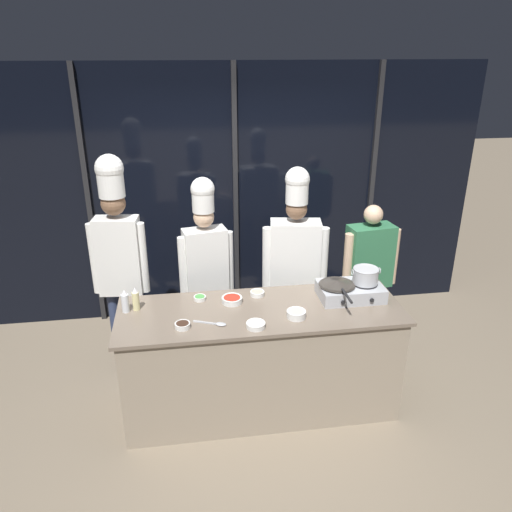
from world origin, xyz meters
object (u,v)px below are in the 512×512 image
prep_bowl_chili_flakes (232,299)px  chef_sous (206,259)px  chef_line (295,256)px  squeeze_bottle_oil (136,299)px  frying_pan (337,283)px  serving_spoon_slotted (216,324)px  prep_bowl_chicken (296,314)px  squeeze_bottle_clear (125,301)px  person_guest (368,267)px  prep_bowl_soy_glaze (183,325)px  prep_bowl_scallions (200,298)px  prep_bowl_rice (256,325)px  stock_pot (366,275)px  prep_bowl_shrimp (257,293)px  chef_head (118,248)px  portable_stove (350,291)px

prep_bowl_chili_flakes → chef_sous: (-0.18, 0.55, 0.13)m
chef_line → squeeze_bottle_oil: bearing=29.1°
frying_pan → squeeze_bottle_oil: squeeze_bottle_oil is taller
serving_spoon_slotted → prep_bowl_chicken: bearing=1.3°
squeeze_bottle_clear → person_guest: 2.24m
prep_bowl_soy_glaze → prep_bowl_chicken: bearing=1.5°
chef_sous → chef_line: size_ratio=0.96×
squeeze_bottle_clear → prep_bowl_scallions: squeeze_bottle_clear is taller
prep_bowl_rice → stock_pot: bearing=20.3°
prep_bowl_scallions → prep_bowl_shrimp: 0.47m
chef_line → person_guest: (0.72, 0.03, -0.17)m
prep_bowl_chili_flakes → chef_sous: chef_sous is taller
prep_bowl_rice → chef_sous: 1.02m
chef_head → frying_pan: bearing=168.9°
chef_head → person_guest: (2.25, 0.03, -0.34)m
prep_bowl_chicken → prep_bowl_scallions: prep_bowl_chicken is taller
serving_spoon_slotted → chef_head: bearing=132.8°
portable_stove → prep_bowl_scallions: bearing=173.4°
prep_bowl_scallions → chef_line: bearing=24.9°
portable_stove → chef_line: 0.66m
prep_bowl_chili_flakes → prep_bowl_soy_glaze: bearing=-140.0°
prep_bowl_chicken → prep_bowl_soy_glaze: (-0.85, -0.02, -0.01)m
portable_stove → serving_spoon_slotted: size_ratio=2.06×
squeeze_bottle_clear → chef_line: bearing=19.6°
prep_bowl_chicken → stock_pot: bearing=22.1°
prep_bowl_soy_glaze → prep_bowl_chili_flakes: bearing=40.0°
prep_bowl_scallions → prep_bowl_chili_flakes: bearing=-18.4°
prep_bowl_chili_flakes → portable_stove: bearing=-3.4°
squeeze_bottle_clear → chef_line: (1.45, 0.52, 0.07)m
prep_bowl_shrimp → chef_line: chef_line is taller
prep_bowl_soy_glaze → chef_sous: size_ratio=0.06×
frying_pan → squeeze_bottle_clear: squeeze_bottle_clear is taller
frying_pan → prep_bowl_shrimp: frying_pan is taller
portable_stove → squeeze_bottle_oil: bearing=178.2°
prep_bowl_soy_glaze → chef_line: chef_line is taller
stock_pot → portable_stove: bearing=-179.9°
portable_stove → person_guest: person_guest is taller
serving_spoon_slotted → stock_pot: bearing=12.3°
frying_pan → prep_bowl_soy_glaze: size_ratio=4.42×
stock_pot → chef_line: size_ratio=0.12×
chef_sous → person_guest: bearing=168.2°
prep_bowl_chicken → prep_bowl_shrimp: bearing=120.2°
stock_pot → squeeze_bottle_clear: 1.91m
serving_spoon_slotted → prep_bowl_chili_flakes: bearing=65.2°
prep_bowl_soy_glaze → prep_bowl_shrimp: (0.62, 0.43, -0.00)m
stock_pot → prep_bowl_chicken: size_ratio=1.58×
prep_bowl_rice → prep_bowl_shrimp: bearing=80.0°
prep_bowl_scallions → prep_bowl_shrimp: prep_bowl_shrimp is taller
stock_pot → serving_spoon_slotted: stock_pot is taller
squeeze_bottle_oil → prep_bowl_soy_glaze: 0.49m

